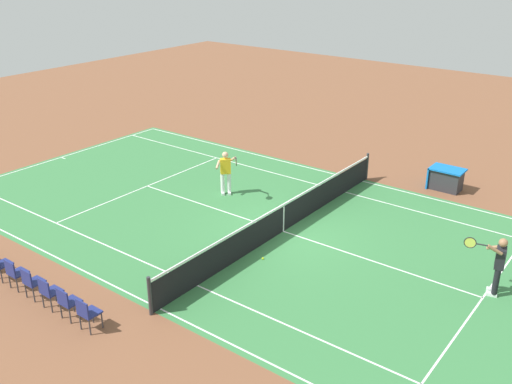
{
  "coord_description": "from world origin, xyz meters",
  "views": [
    {
      "loc": [
        -9.43,
        13.86,
        8.46
      ],
      "look_at": [
        1.4,
        -0.39,
        0.9
      ],
      "focal_mm": 40.43,
      "sensor_mm": 36.0,
      "label": 1
    }
  ],
  "objects_px": {
    "tennis_ball": "(263,258)",
    "spectator_chair_3": "(31,281)",
    "tennis_player_far": "(498,263)",
    "spectator_chair_1": "(67,301)",
    "tennis_player_near": "(226,171)",
    "equipment_cart_tarped": "(446,179)",
    "tennis_net": "(283,218)",
    "spectator_chair_2": "(49,291)",
    "spectator_chair_4": "(15,272)",
    "spectator_chair_0": "(87,312)"
  },
  "relations": [
    {
      "from": "spectator_chair_2",
      "to": "spectator_chair_0",
      "type": "bearing_deg",
      "value": 180.0
    },
    {
      "from": "spectator_chair_1",
      "to": "tennis_player_far",
      "type": "bearing_deg",
      "value": -136.86
    },
    {
      "from": "tennis_player_far",
      "to": "spectator_chair_0",
      "type": "height_order",
      "value": "tennis_player_far"
    },
    {
      "from": "tennis_player_near",
      "to": "spectator_chair_1",
      "type": "height_order",
      "value": "tennis_player_near"
    },
    {
      "from": "equipment_cart_tarped",
      "to": "spectator_chair_3",
      "type": "bearing_deg",
      "value": 67.03
    },
    {
      "from": "spectator_chair_0",
      "to": "equipment_cart_tarped",
      "type": "bearing_deg",
      "value": -104.5
    },
    {
      "from": "tennis_net",
      "to": "tennis_ball",
      "type": "xyz_separation_m",
      "value": [
        -0.58,
        1.88,
        -0.46
      ]
    },
    {
      "from": "spectator_chair_0",
      "to": "spectator_chair_3",
      "type": "relative_size",
      "value": 1.0
    },
    {
      "from": "tennis_ball",
      "to": "spectator_chair_0",
      "type": "bearing_deg",
      "value": 76.37
    },
    {
      "from": "tennis_ball",
      "to": "equipment_cart_tarped",
      "type": "distance_m",
      "value": 8.85
    },
    {
      "from": "tennis_net",
      "to": "tennis_ball",
      "type": "height_order",
      "value": "tennis_net"
    },
    {
      "from": "equipment_cart_tarped",
      "to": "spectator_chair_4",
      "type": "bearing_deg",
      "value": 64.41
    },
    {
      "from": "tennis_player_far",
      "to": "spectator_chair_1",
      "type": "distance_m",
      "value": 10.98
    },
    {
      "from": "tennis_net",
      "to": "tennis_player_near",
      "type": "xyz_separation_m",
      "value": [
        3.47,
        -1.27,
        0.44
      ]
    },
    {
      "from": "tennis_player_near",
      "to": "spectator_chair_0",
      "type": "bearing_deg",
      "value": 108.15
    },
    {
      "from": "tennis_player_far",
      "to": "spectator_chair_2",
      "type": "height_order",
      "value": "tennis_player_far"
    },
    {
      "from": "tennis_ball",
      "to": "spectator_chair_4",
      "type": "relative_size",
      "value": 0.08
    },
    {
      "from": "tennis_player_far",
      "to": "tennis_ball",
      "type": "height_order",
      "value": "tennis_player_far"
    },
    {
      "from": "tennis_net",
      "to": "tennis_player_near",
      "type": "relative_size",
      "value": 6.89
    },
    {
      "from": "tennis_net",
      "to": "tennis_ball",
      "type": "relative_size",
      "value": 177.27
    },
    {
      "from": "tennis_ball",
      "to": "spectator_chair_3",
      "type": "distance_m",
      "value": 6.39
    },
    {
      "from": "spectator_chair_1",
      "to": "spectator_chair_3",
      "type": "relative_size",
      "value": 1.0
    },
    {
      "from": "spectator_chair_2",
      "to": "spectator_chair_3",
      "type": "height_order",
      "value": "same"
    },
    {
      "from": "spectator_chair_3",
      "to": "spectator_chair_4",
      "type": "bearing_deg",
      "value": 0.0
    },
    {
      "from": "spectator_chair_4",
      "to": "equipment_cart_tarped",
      "type": "height_order",
      "value": "spectator_chair_4"
    },
    {
      "from": "tennis_player_near",
      "to": "spectator_chair_2",
      "type": "distance_m",
      "value": 8.53
    },
    {
      "from": "tennis_player_far",
      "to": "spectator_chair_0",
      "type": "distance_m",
      "value": 10.44
    },
    {
      "from": "tennis_net",
      "to": "tennis_ball",
      "type": "bearing_deg",
      "value": 107.07
    },
    {
      "from": "spectator_chair_2",
      "to": "spectator_chair_3",
      "type": "bearing_deg",
      "value": 0.0
    },
    {
      "from": "tennis_net",
      "to": "spectator_chair_1",
      "type": "height_order",
      "value": "tennis_net"
    },
    {
      "from": "equipment_cart_tarped",
      "to": "tennis_ball",
      "type": "bearing_deg",
      "value": 74.96
    },
    {
      "from": "spectator_chair_3",
      "to": "spectator_chair_0",
      "type": "bearing_deg",
      "value": 180.0
    },
    {
      "from": "spectator_chair_4",
      "to": "spectator_chair_0",
      "type": "bearing_deg",
      "value": 180.0
    },
    {
      "from": "tennis_player_far",
      "to": "tennis_net",
      "type": "bearing_deg",
      "value": 3.02
    },
    {
      "from": "spectator_chair_4",
      "to": "spectator_chair_3",
      "type": "bearing_deg",
      "value": 180.0
    },
    {
      "from": "tennis_player_near",
      "to": "tennis_player_far",
      "type": "xyz_separation_m",
      "value": [
        -10.0,
        0.92,
        0.0
      ]
    },
    {
      "from": "spectator_chair_2",
      "to": "tennis_player_near",
      "type": "bearing_deg",
      "value": -81.63
    },
    {
      "from": "tennis_ball",
      "to": "spectator_chair_2",
      "type": "xyz_separation_m",
      "value": [
        2.8,
        5.28,
        0.49
      ]
    },
    {
      "from": "spectator_chair_2",
      "to": "spectator_chair_3",
      "type": "relative_size",
      "value": 1.0
    },
    {
      "from": "tennis_player_near",
      "to": "tennis_ball",
      "type": "distance_m",
      "value": 5.2
    },
    {
      "from": "tennis_player_near",
      "to": "equipment_cart_tarped",
      "type": "xyz_separation_m",
      "value": [
        -6.34,
        -5.39,
        -0.49
      ]
    },
    {
      "from": "tennis_player_far",
      "to": "spectator_chair_0",
      "type": "bearing_deg",
      "value": 46.0
    },
    {
      "from": "tennis_net",
      "to": "spectator_chair_3",
      "type": "relative_size",
      "value": 13.3
    },
    {
      "from": "spectator_chair_0",
      "to": "spectator_chair_4",
      "type": "relative_size",
      "value": 1.0
    },
    {
      "from": "spectator_chair_1",
      "to": "spectator_chair_3",
      "type": "distance_m",
      "value": 1.52
    },
    {
      "from": "tennis_player_near",
      "to": "spectator_chair_2",
      "type": "xyz_separation_m",
      "value": [
        -1.24,
        8.42,
        -0.41
      ]
    },
    {
      "from": "spectator_chair_1",
      "to": "equipment_cart_tarped",
      "type": "relative_size",
      "value": 0.7
    },
    {
      "from": "spectator_chair_2",
      "to": "spectator_chair_1",
      "type": "bearing_deg",
      "value": 180.0
    },
    {
      "from": "spectator_chair_4",
      "to": "equipment_cart_tarped",
      "type": "bearing_deg",
      "value": -115.59
    },
    {
      "from": "tennis_net",
      "to": "tennis_player_far",
      "type": "bearing_deg",
      "value": -176.98
    }
  ]
}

